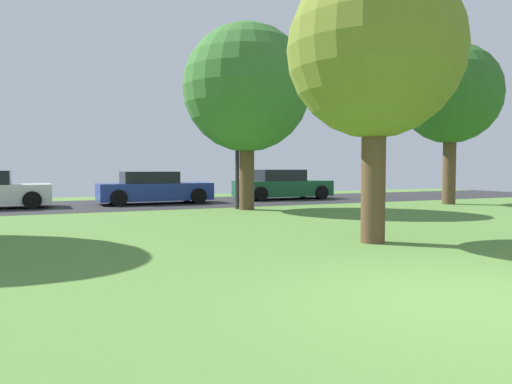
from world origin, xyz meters
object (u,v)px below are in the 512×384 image
object	(u,v)px
street_lamp_post	(237,146)
parked_car_blue	(154,189)
oak_tree_left	(247,89)
oak_tree_right	(375,52)
parked_car_green	(282,186)
maple_tree_far	(451,94)

from	to	relation	value
street_lamp_post	parked_car_blue	bearing A→B (deg)	119.78
oak_tree_left	parked_car_blue	size ratio (longest dim) A/B	1.43
oak_tree_right	parked_car_blue	world-z (taller)	oak_tree_right
oak_tree_right	parked_car_blue	size ratio (longest dim) A/B	1.21
parked_car_green	street_lamp_post	bearing A→B (deg)	-134.02
oak_tree_right	parked_car_green	xyz separation A→B (m)	(4.53, 12.43, -3.07)
parked_car_green	oak_tree_right	bearing A→B (deg)	-110.02
maple_tree_far	parked_car_blue	size ratio (longest dim) A/B	1.43
parked_car_green	oak_tree_left	bearing A→B (deg)	-129.88
maple_tree_far	street_lamp_post	bearing A→B (deg)	170.63
parked_car_blue	street_lamp_post	bearing A→B (deg)	-60.22
oak_tree_right	parked_car_green	bearing A→B (deg)	69.98
maple_tree_far	parked_car_green	distance (m)	8.19
parked_car_blue	parked_car_green	world-z (taller)	parked_car_green
oak_tree_right	parked_car_green	world-z (taller)	oak_tree_right
parked_car_blue	parked_car_green	distance (m)	6.12
oak_tree_right	maple_tree_far	bearing A→B (deg)	36.71
oak_tree_left	parked_car_green	size ratio (longest dim) A/B	1.44
maple_tree_far	parked_car_blue	xyz separation A→B (m)	(-10.82, 5.17, -3.80)
maple_tree_far	oak_tree_left	bearing A→B (deg)	173.10
oak_tree_right	parked_car_blue	xyz separation A→B (m)	(-1.57, 12.07, -3.10)
parked_car_blue	street_lamp_post	size ratio (longest dim) A/B	1.00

